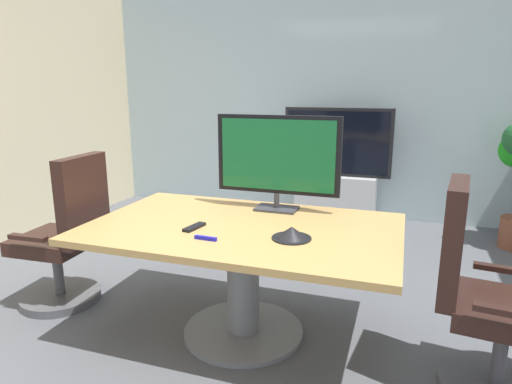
{
  "coord_description": "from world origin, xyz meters",
  "views": [
    {
      "loc": [
        0.91,
        -2.32,
        1.55
      ],
      "look_at": [
        0.01,
        0.32,
        0.87
      ],
      "focal_mm": 31.07,
      "sensor_mm": 36.0,
      "label": 1
    }
  ],
  "objects_px": {
    "conference_table": "(243,254)",
    "office_chair_left": "(66,243)",
    "office_chair_right": "(484,308)",
    "tv_monitor": "(278,157)",
    "wall_display_unit": "(336,184)",
    "remote_control": "(194,227)",
    "conference_phone": "(292,233)"
  },
  "relations": [
    {
      "from": "office_chair_left",
      "to": "remote_control",
      "type": "height_order",
      "value": "office_chair_left"
    },
    {
      "from": "conference_phone",
      "to": "office_chair_left",
      "type": "bearing_deg",
      "value": 175.71
    },
    {
      "from": "tv_monitor",
      "to": "office_chair_right",
      "type": "bearing_deg",
      "value": -22.35
    },
    {
      "from": "conference_table",
      "to": "office_chair_right",
      "type": "xyz_separation_m",
      "value": [
        1.33,
        -0.1,
        -0.08
      ]
    },
    {
      "from": "wall_display_unit",
      "to": "remote_control",
      "type": "bearing_deg",
      "value": -98.73
    },
    {
      "from": "conference_table",
      "to": "remote_control",
      "type": "height_order",
      "value": "remote_control"
    },
    {
      "from": "conference_phone",
      "to": "wall_display_unit",
      "type": "bearing_deg",
      "value": 93.47
    },
    {
      "from": "office_chair_right",
      "to": "remote_control",
      "type": "relative_size",
      "value": 6.41
    },
    {
      "from": "remote_control",
      "to": "wall_display_unit",
      "type": "bearing_deg",
      "value": 91.63
    },
    {
      "from": "conference_table",
      "to": "tv_monitor",
      "type": "height_order",
      "value": "tv_monitor"
    },
    {
      "from": "conference_table",
      "to": "remote_control",
      "type": "xyz_separation_m",
      "value": [
        -0.25,
        -0.15,
        0.2
      ]
    },
    {
      "from": "wall_display_unit",
      "to": "remote_control",
      "type": "relative_size",
      "value": 7.71
    },
    {
      "from": "tv_monitor",
      "to": "wall_display_unit",
      "type": "bearing_deg",
      "value": 88.05
    },
    {
      "from": "wall_display_unit",
      "to": "remote_control",
      "type": "distance_m",
      "value": 2.8
    },
    {
      "from": "office_chair_left",
      "to": "wall_display_unit",
      "type": "bearing_deg",
      "value": 147.21
    },
    {
      "from": "office_chair_left",
      "to": "tv_monitor",
      "type": "bearing_deg",
      "value": 103.52
    },
    {
      "from": "wall_display_unit",
      "to": "tv_monitor",
      "type": "bearing_deg",
      "value": -91.95
    },
    {
      "from": "tv_monitor",
      "to": "conference_phone",
      "type": "xyz_separation_m",
      "value": [
        0.24,
        -0.55,
        -0.33
      ]
    },
    {
      "from": "office_chair_right",
      "to": "conference_phone",
      "type": "xyz_separation_m",
      "value": [
        -0.99,
        -0.04,
        0.3
      ]
    },
    {
      "from": "conference_table",
      "to": "office_chair_left",
      "type": "relative_size",
      "value": 1.71
    },
    {
      "from": "office_chair_left",
      "to": "conference_phone",
      "type": "bearing_deg",
      "value": 82.86
    },
    {
      "from": "tv_monitor",
      "to": "wall_display_unit",
      "type": "height_order",
      "value": "tv_monitor"
    },
    {
      "from": "wall_display_unit",
      "to": "conference_phone",
      "type": "bearing_deg",
      "value": -86.53
    },
    {
      "from": "conference_table",
      "to": "office_chair_left",
      "type": "bearing_deg",
      "value": -179.34
    },
    {
      "from": "conference_table",
      "to": "office_chair_left",
      "type": "xyz_separation_m",
      "value": [
        -1.33,
        -0.02,
        -0.08
      ]
    },
    {
      "from": "conference_table",
      "to": "office_chair_right",
      "type": "relative_size",
      "value": 1.71
    },
    {
      "from": "wall_display_unit",
      "to": "conference_phone",
      "type": "xyz_separation_m",
      "value": [
        0.17,
        -2.74,
        0.31
      ]
    },
    {
      "from": "office_chair_right",
      "to": "wall_display_unit",
      "type": "distance_m",
      "value": 2.94
    },
    {
      "from": "conference_table",
      "to": "office_chair_left",
      "type": "height_order",
      "value": "office_chair_left"
    },
    {
      "from": "office_chair_right",
      "to": "conference_table",
      "type": "bearing_deg",
      "value": 92.74
    },
    {
      "from": "office_chair_right",
      "to": "conference_phone",
      "type": "relative_size",
      "value": 4.95
    },
    {
      "from": "wall_display_unit",
      "to": "conference_phone",
      "type": "relative_size",
      "value": 5.95
    }
  ]
}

